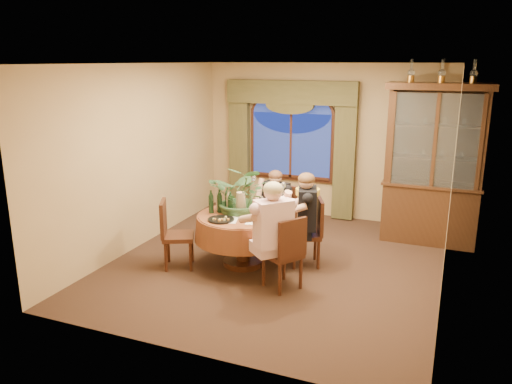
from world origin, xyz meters
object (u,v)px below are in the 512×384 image
at_px(chair_front_left, 178,234).
at_px(person_pink, 273,238).
at_px(chair_right, 282,252).
at_px(china_cabinet, 433,165).
at_px(oil_lamp_center, 442,71).
at_px(wine_bottle_4, 227,199).
at_px(chair_back_right, 305,233).
at_px(wine_bottle_5, 220,201).
at_px(person_scarf, 307,221).
at_px(centerpiece_plant, 242,171).
at_px(chair_back, 278,218).
at_px(person_back, 276,209).
at_px(wine_bottle_2, 211,202).
at_px(wine_bottle_0, 229,201).
at_px(dining_table, 243,240).
at_px(oil_lamp_left, 411,71).
at_px(wine_bottle_3, 230,203).
at_px(oil_lamp_right, 474,71).
at_px(olive_bowl, 243,214).
at_px(stoneware_vase, 241,203).

distance_m(chair_front_left, person_pink, 1.54).
bearing_deg(chair_front_left, chair_right, 60.98).
bearing_deg(china_cabinet, oil_lamp_center, 0.00).
bearing_deg(wine_bottle_4, chair_back_right, 9.86).
xyz_separation_m(chair_right, wine_bottle_5, (-1.11, 0.48, 0.44)).
xyz_separation_m(person_scarf, centerpiece_plant, (-0.92, -0.11, 0.65)).
bearing_deg(chair_back_right, chair_back, 27.67).
height_order(person_pink, person_scarf, person_pink).
height_order(china_cabinet, wine_bottle_4, china_cabinet).
xyz_separation_m(chair_back, person_pink, (0.47, -1.47, 0.24)).
relative_size(chair_back, wine_bottle_5, 2.91).
height_order(person_back, wine_bottle_2, person_back).
bearing_deg(wine_bottle_0, person_back, 61.73).
relative_size(dining_table, wine_bottle_4, 4.14).
relative_size(chair_back_right, chair_front_left, 1.00).
bearing_deg(dining_table, chair_back, 74.78).
xyz_separation_m(oil_lamp_left, chair_right, (-1.18, -2.48, -2.21)).
bearing_deg(oil_lamp_left, wine_bottle_3, -136.04).
bearing_deg(oil_lamp_right, person_scarf, -138.33).
distance_m(person_scarf, wine_bottle_3, 1.09).
bearing_deg(chair_right, olive_bowl, 91.23).
height_order(china_cabinet, chair_back_right, china_cabinet).
height_order(olive_bowl, wine_bottle_3, wine_bottle_3).
xyz_separation_m(chair_back_right, wine_bottle_0, (-1.05, -0.31, 0.44)).
xyz_separation_m(person_back, wine_bottle_5, (-0.55, -0.83, 0.29)).
relative_size(wine_bottle_3, wine_bottle_5, 1.00).
height_order(dining_table, wine_bottle_0, wine_bottle_0).
xyz_separation_m(dining_table, wine_bottle_3, (-0.17, -0.03, 0.54)).
relative_size(chair_right, person_pink, 0.67).
distance_m(china_cabinet, oil_lamp_center, 1.43).
relative_size(chair_right, wine_bottle_0, 2.91).
bearing_deg(person_back, china_cabinet, -138.32).
bearing_deg(wine_bottle_3, oil_lamp_center, 38.59).
xyz_separation_m(oil_lamp_left, chair_back, (-1.71, -1.17, -2.21)).
height_order(chair_back, centerpiece_plant, centerpiece_plant).
relative_size(china_cabinet, person_back, 2.02).
relative_size(oil_lamp_left, wine_bottle_0, 1.03).
distance_m(china_cabinet, wine_bottle_4, 3.28).
relative_size(dining_table, centerpiece_plant, 1.37).
height_order(person_pink, person_back, person_pink).
bearing_deg(wine_bottle_0, wine_bottle_4, 121.38).
height_order(china_cabinet, stoneware_vase, china_cabinet).
relative_size(oil_lamp_right, centerpiece_plant, 0.34).
relative_size(chair_back, person_pink, 0.67).
relative_size(chair_back_right, stoneware_vase, 3.21).
xyz_separation_m(oil_lamp_right, wine_bottle_3, (-2.99, -2.03, -1.77)).
height_order(olive_bowl, wine_bottle_5, wine_bottle_5).
distance_m(oil_lamp_center, wine_bottle_0, 3.72).
distance_m(dining_table, person_back, 0.88).
height_order(chair_back, wine_bottle_4, wine_bottle_4).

